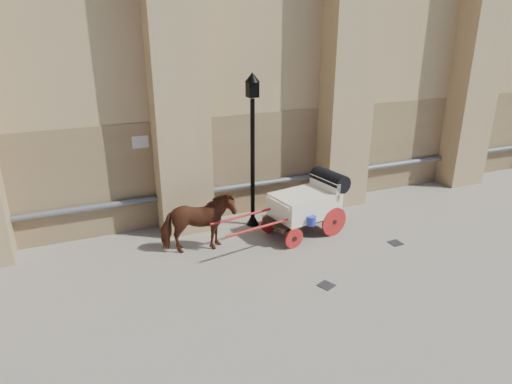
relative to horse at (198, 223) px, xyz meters
name	(u,v)px	position (x,y,z in m)	size (l,w,h in m)	color
ground	(272,285)	(1.05, -2.14, -0.77)	(90.00, 90.00, 0.00)	gray
horse	(198,223)	(0.00, 0.00, 0.00)	(0.83, 1.82, 1.54)	brown
carriage	(309,202)	(3.06, -0.07, 0.11)	(3.86, 1.63, 1.64)	black
street_lamp	(253,148)	(1.86, 0.96, 1.50)	(0.40, 0.40, 4.24)	black
drain_grate_near	(326,285)	(2.14, -2.63, -0.76)	(0.32, 0.32, 0.01)	black
drain_grate_far	(396,243)	(4.87, -1.57, -0.76)	(0.32, 0.32, 0.01)	black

